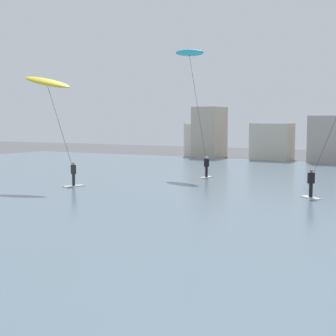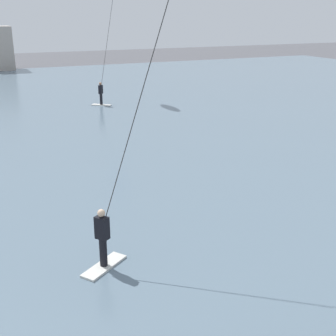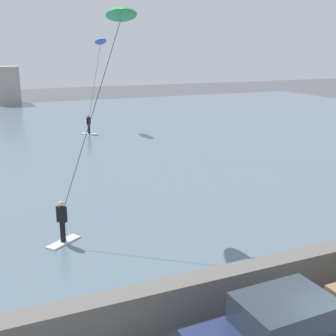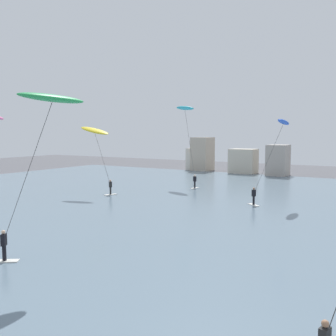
# 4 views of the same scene
# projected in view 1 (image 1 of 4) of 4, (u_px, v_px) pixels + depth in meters

# --- Properties ---
(water_bay) EXTENTS (84.00, 52.00, 0.10)m
(water_bay) POSITION_uv_depth(u_px,v_px,m) (279.00, 197.00, 28.99)
(water_bay) COLOR slate
(water_bay) RESTS_ON ground
(far_shore_buildings) EXTENTS (18.27, 5.11, 6.06)m
(far_shore_buildings) POSITION_uv_depth(u_px,v_px,m) (249.00, 138.00, 57.69)
(far_shore_buildings) COLOR beige
(far_shore_buildings) RESTS_ON ground
(kitesurfer_cyan) EXTENTS (4.65, 4.16, 10.25)m
(kitesurfer_cyan) POSITION_uv_depth(u_px,v_px,m) (191.00, 62.00, 40.59)
(kitesurfer_cyan) COLOR silver
(kitesurfer_cyan) RESTS_ON water_bay
(kitesurfer_yellow) EXTENTS (4.20, 1.72, 7.57)m
(kitesurfer_yellow) POSITION_uv_depth(u_px,v_px,m) (49.00, 89.00, 33.47)
(kitesurfer_yellow) COLOR silver
(kitesurfer_yellow) RESTS_ON water_bay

